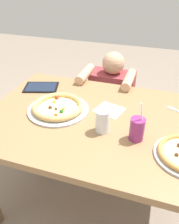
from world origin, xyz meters
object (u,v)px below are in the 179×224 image
at_px(drink_cup_colored, 137,129).
at_px(tablet, 41,87).
at_px(diner_seated, 111,105).
at_px(pizza_far, 58,107).
at_px(water_cup_clear, 103,121).

height_order(drink_cup_colored, tablet, drink_cup_colored).
relative_size(drink_cup_colored, diner_seated, 0.24).
distance_m(pizza_far, water_cup_clear, 0.34).
relative_size(pizza_far, tablet, 1.34).
bearing_deg(water_cup_clear, tablet, 147.71).
height_order(pizza_far, drink_cup_colored, drink_cup_colored).
distance_m(water_cup_clear, tablet, 0.67).
bearing_deg(water_cup_clear, pizza_far, 159.52).
bearing_deg(tablet, pizza_far, -43.77).
bearing_deg(pizza_far, drink_cup_colored, -14.40).
xyz_separation_m(pizza_far, tablet, (-0.25, 0.24, -0.02)).
distance_m(drink_cup_colored, water_cup_clear, 0.18).
bearing_deg(drink_cup_colored, water_cup_clear, 176.78).
distance_m(drink_cup_colored, tablet, 0.83).
relative_size(pizza_far, diner_seated, 0.41).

